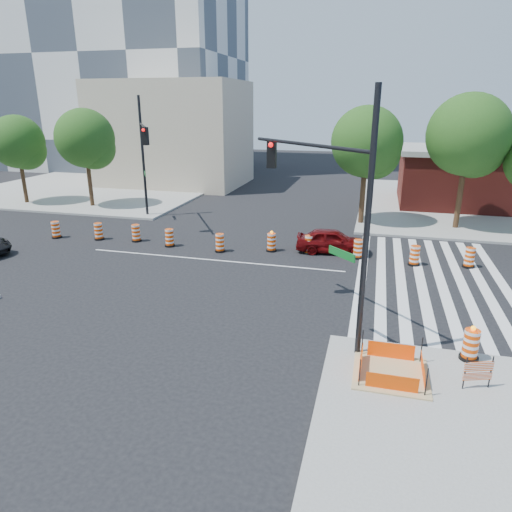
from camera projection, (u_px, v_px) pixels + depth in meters
The scene contains 27 objects.
ground at pixel (212, 260), 24.20m from camera, with size 120.00×120.00×0.00m, color black.
sidewalk_ne at pixel (502, 207), 36.31m from camera, with size 22.00×22.00×0.15m, color gray.
sidewalk_nw at pixel (103, 187), 45.04m from camera, with size 22.00×22.00×0.15m, color gray.
crosswalk_east at pixel (430, 279), 21.54m from camera, with size 6.75×13.50×0.01m.
lane_centerline at pixel (212, 260), 24.19m from camera, with size 14.00×0.12×0.01m, color silver.
excavation_pit at pixel (391, 372), 13.69m from camera, with size 2.20×2.20×0.90m.
brick_storefront at pixel (507, 179), 35.59m from camera, with size 16.50×8.50×4.60m.
beige_midrise at pixel (173, 134), 45.68m from camera, with size 14.00×10.00×10.00m, color #BFAC92.
red_coupe at pixel (332, 241), 25.22m from camera, with size 1.59×3.95×1.35m, color #580708.
signal_pole_se at pixel (331, 195), 14.77m from camera, with size 4.59×4.47×8.28m.
signal_pole_nw at pixel (143, 148), 30.40m from camera, with size 3.34×5.46×8.29m.
pit_drum at pixel (471, 346), 14.38m from camera, with size 0.60×0.60×1.18m.
barricade at pixel (478, 371), 12.88m from camera, with size 0.82×0.32×1.01m.
tree_north_a at pixel (19, 145), 36.21m from camera, with size 4.17×4.17×7.09m.
tree_north_b at pixel (86, 142), 34.94m from camera, with size 4.47×4.47×7.60m.
tree_north_c at pixel (367, 146), 29.68m from camera, with size 4.61×4.61×7.83m.
tree_north_d at pixel (469, 139), 28.25m from camera, with size 5.05×5.05×8.59m.
median_drum_0 at pixel (56, 230), 28.04m from camera, with size 0.60×0.60×1.02m.
median_drum_1 at pixel (99, 232), 27.68m from camera, with size 0.60×0.60×1.02m.
median_drum_2 at pixel (136, 234), 27.32m from camera, with size 0.60×0.60×1.02m.
median_drum_3 at pixel (170, 238), 26.36m from camera, with size 0.60×0.60×1.02m.
median_drum_4 at pixel (220, 243), 25.41m from camera, with size 0.60×0.60×1.02m.
median_drum_5 at pixel (272, 243), 25.51m from camera, with size 0.60×0.60×1.18m.
median_drum_6 at pixel (309, 245), 25.08m from camera, with size 0.60×0.60×1.02m.
median_drum_7 at pixel (358, 250), 24.33m from camera, with size 0.60×0.60×1.02m.
median_drum_8 at pixel (415, 256), 23.28m from camera, with size 0.60×0.60×1.02m.
median_drum_9 at pixel (469, 258), 22.98m from camera, with size 0.60×0.60×1.02m.
Camera 1 is at (8.12, -21.51, 7.89)m, focal length 32.00 mm.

